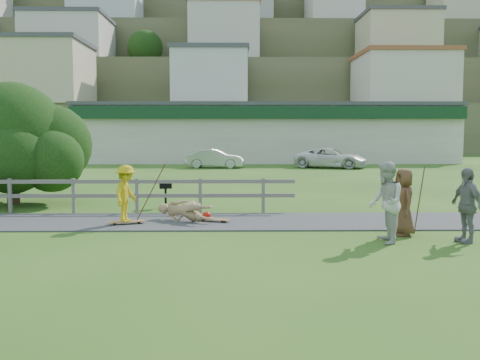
{
  "coord_description": "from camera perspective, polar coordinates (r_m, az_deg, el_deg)",
  "views": [
    {
      "loc": [
        1.0,
        -13.54,
        2.52
      ],
      "look_at": [
        1.24,
        2.0,
        1.16
      ],
      "focal_mm": 40.0,
      "sensor_mm": 36.0,
      "label": 1
    }
  ],
  "objects": [
    {
      "name": "ground",
      "position": [
        13.81,
        -5.05,
        -5.53
      ],
      "size": [
        260.0,
        260.0,
        0.0
      ],
      "primitive_type": "plane",
      "color": "#2B5518",
      "rests_on": "ground"
    },
    {
      "name": "helmet",
      "position": [
        15.56,
        -3.56,
        -3.85
      ],
      "size": [
        0.25,
        0.25,
        0.25
      ],
      "primitive_type": "sphere",
      "color": "red",
      "rests_on": "ground"
    },
    {
      "name": "strip_mall",
      "position": [
        48.57,
        2.66,
        5.07
      ],
      "size": [
        32.5,
        10.75,
        5.1
      ],
      "color": "#BBB7A4",
      "rests_on": "ground"
    },
    {
      "name": "skater_fallen",
      "position": [
        15.23,
        -5.89,
        -3.29
      ],
      "size": [
        1.39,
        1.72,
        0.66
      ],
      "primitive_type": "imported",
      "rotation": [
        0.0,
        0.0,
        0.96
      ],
      "color": "tan",
      "rests_on": "ground"
    },
    {
      "name": "car_white",
      "position": [
        39.38,
        9.64,
        2.32
      ],
      "size": [
        5.73,
        4.11,
        1.45
      ],
      "primitive_type": "imported",
      "rotation": [
        0.0,
        0.0,
        1.2
      ],
      "color": "silver",
      "rests_on": "ground"
    },
    {
      "name": "path",
      "position": [
        15.28,
        -4.65,
        -4.43
      ],
      "size": [
        34.0,
        3.0,
        0.04
      ],
      "primitive_type": "cube",
      "color": "#38393B",
      "rests_on": "ground"
    },
    {
      "name": "bbq",
      "position": [
        18.32,
        -7.94,
        -1.58
      ],
      "size": [
        0.45,
        0.38,
        0.87
      ],
      "primitive_type": null,
      "rotation": [
        0.0,
        0.0,
        0.2
      ],
      "color": "black",
      "rests_on": "ground"
    },
    {
      "name": "longboard_rider",
      "position": [
        15.01,
        -12.01,
        -4.56
      ],
      "size": [
        1.01,
        0.52,
        0.11
      ],
      "primitive_type": null,
      "rotation": [
        0.0,
        0.0,
        0.31
      ],
      "color": "brown",
      "rests_on": "ground"
    },
    {
      "name": "spectator_c",
      "position": [
        13.74,
        17.07,
        -2.28
      ],
      "size": [
        0.6,
        0.86,
        1.66
      ],
      "primitive_type": "imported",
      "rotation": [
        0.0,
        0.0,
        4.8
      ],
      "color": "brown",
      "rests_on": "ground"
    },
    {
      "name": "hillside",
      "position": [
        105.52,
        -1.45,
        11.47
      ],
      "size": [
        220.0,
        67.0,
        47.5
      ],
      "color": "#4B5230",
      "rests_on": "ground"
    },
    {
      "name": "pole_spec_left",
      "position": [
        14.14,
        18.59,
        -2.04
      ],
      "size": [
        0.03,
        0.03,
        1.7
      ],
      "primitive_type": "cylinder",
      "color": "#513620",
      "rests_on": "ground"
    },
    {
      "name": "pole_rider",
      "position": [
        15.18,
        -9.55,
        -1.05
      ],
      "size": [
        0.03,
        0.03,
        1.87
      ],
      "primitive_type": "cylinder",
      "color": "#513620",
      "rests_on": "ground"
    },
    {
      "name": "spectator_b",
      "position": [
        13.37,
        23.0,
        -2.49
      ],
      "size": [
        0.62,
        1.08,
        1.74
      ],
      "primitive_type": "imported",
      "rotation": [
        0.0,
        0.0,
        4.92
      ],
      "color": "slate",
      "rests_on": "ground"
    },
    {
      "name": "fence",
      "position": [
        17.84,
        -19.24,
        -1.06
      ],
      "size": [
        15.05,
        0.1,
        1.1
      ],
      "color": "#605A54",
      "rests_on": "ground"
    },
    {
      "name": "spectator_a",
      "position": [
        12.66,
        15.3,
        -2.33
      ],
      "size": [
        0.78,
        0.96,
        1.88
      ],
      "primitive_type": "imported",
      "rotation": [
        0.0,
        0.0,
        4.64
      ],
      "color": "beige",
      "rests_on": "ground"
    },
    {
      "name": "longboard_fallen",
      "position": [
        15.12,
        -2.88,
        -4.38
      ],
      "size": [
        0.99,
        0.6,
        0.11
      ],
      "primitive_type": null,
      "rotation": [
        0.0,
        0.0,
        -0.39
      ],
      "color": "brown",
      "rests_on": "ground"
    },
    {
      "name": "skater_rider",
      "position": [
        14.91,
        -12.06,
        -1.8
      ],
      "size": [
        0.8,
        1.12,
        1.56
      ],
      "primitive_type": "imported",
      "rotation": [
        0.0,
        0.0,
        1.33
      ],
      "color": "gold",
      "rests_on": "ground"
    },
    {
      "name": "tree",
      "position": [
        20.58,
        -23.15,
        2.46
      ],
      "size": [
        6.01,
        6.01,
        3.5
      ],
      "primitive_type": null,
      "color": "black",
      "rests_on": "ground"
    },
    {
      "name": "car_silver",
      "position": [
        39.0,
        -2.69,
        2.3
      ],
      "size": [
        4.28,
        1.83,
        1.37
      ],
      "primitive_type": "imported",
      "rotation": [
        0.0,
        0.0,
        1.48
      ],
      "color": "#ADB0B5",
      "rests_on": "ground"
    }
  ]
}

